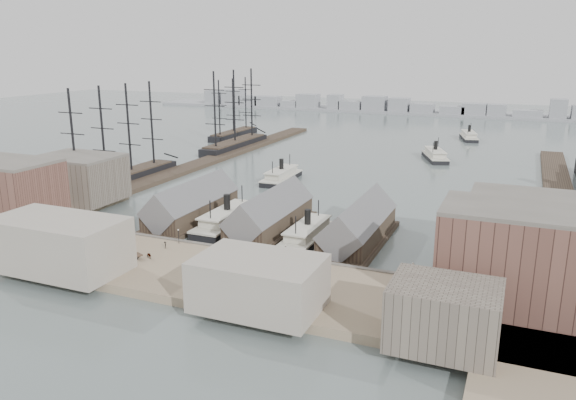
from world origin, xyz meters
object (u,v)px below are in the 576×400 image
at_px(ferry_docked_west, 227,219).
at_px(horse_cart_left, 109,243).
at_px(horse_cart_right, 269,289).
at_px(horse_cart_center, 145,255).
at_px(tram, 449,291).

height_order(ferry_docked_west, horse_cart_left, ferry_docked_west).
bearing_deg(horse_cart_right, ferry_docked_west, 56.17).
height_order(horse_cart_center, horse_cart_right, horse_cart_right).
distance_m(horse_cart_left, horse_cart_right, 50.46).
xyz_separation_m(tram, horse_cart_right, (-34.61, -11.25, -0.89)).
distance_m(tram, horse_cart_center, 70.37).
relative_size(ferry_docked_west, horse_cart_center, 6.04).
bearing_deg(horse_cart_center, horse_cart_left, 99.61).
relative_size(tram, horse_cart_center, 1.96).
bearing_deg(tram, horse_cart_left, -173.14).
xyz_separation_m(ferry_docked_west, horse_cart_left, (-17.38, -30.92, 0.35)).
height_order(horse_cart_left, horse_cart_center, horse_cart_left).
bearing_deg(horse_cart_center, ferry_docked_west, 18.26).
xyz_separation_m(horse_cart_center, horse_cart_right, (35.57, -6.18, 0.02)).
bearing_deg(horse_cart_right, horse_cart_center, 98.00).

